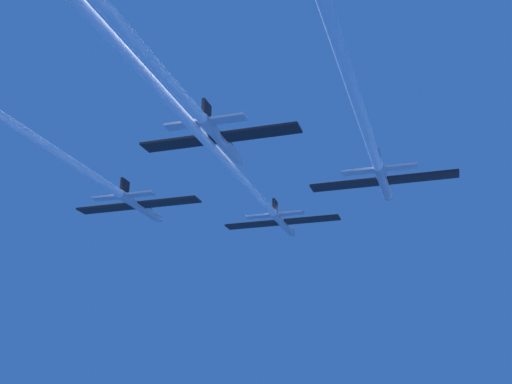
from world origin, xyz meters
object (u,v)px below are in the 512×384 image
at_px(jet_right_wing, 362,116).
at_px(jet_slot, 153,61).
at_px(jet_lead, 241,178).
at_px(jet_left_wing, 45,145).

height_order(jet_right_wing, jet_slot, jet_slot).
height_order(jet_lead, jet_left_wing, jet_lead).
bearing_deg(jet_slot, jet_right_wing, 39.62).
bearing_deg(jet_lead, jet_slot, -87.19).
relative_size(jet_lead, jet_right_wing, 1.05).
relative_size(jet_left_wing, jet_slot, 1.19).
relative_size(jet_left_wing, jet_right_wing, 1.09).
height_order(jet_left_wing, jet_slot, jet_slot).
bearing_deg(jet_left_wing, jet_lead, 46.94).
bearing_deg(jet_lead, jet_left_wing, -133.06).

